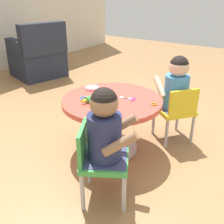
{
  "coord_description": "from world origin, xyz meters",
  "views": [
    {
      "loc": [
        -1.62,
        -1.11,
        1.29
      ],
      "look_at": [
        0.0,
        0.0,
        0.36
      ],
      "focal_mm": 41.74,
      "sensor_mm": 36.0,
      "label": 1
    }
  ],
  "objects_px": {
    "seated_child_left": "(105,128)",
    "child_chair_left": "(99,159)",
    "craft_table": "(112,113)",
    "rolling_pin": "(94,98)",
    "child_chair_right": "(176,110)",
    "seated_child_right": "(177,85)",
    "craft_scissors": "(130,99)",
    "armchair_dark": "(38,57)"
  },
  "relations": [
    {
      "from": "armchair_dark",
      "to": "rolling_pin",
      "type": "distance_m",
      "value": 2.39
    },
    {
      "from": "child_chair_right",
      "to": "craft_scissors",
      "type": "xyz_separation_m",
      "value": [
        -0.36,
        0.27,
        0.18
      ]
    },
    {
      "from": "craft_table",
      "to": "child_chair_right",
      "type": "distance_m",
      "value": 0.59
    },
    {
      "from": "child_chair_right",
      "to": "seated_child_right",
      "type": "distance_m",
      "value": 0.23
    },
    {
      "from": "armchair_dark",
      "to": "craft_scissors",
      "type": "distance_m",
      "value": 2.49
    },
    {
      "from": "child_chair_right",
      "to": "rolling_pin",
      "type": "distance_m",
      "value": 0.77
    },
    {
      "from": "seated_child_left",
      "to": "craft_scissors",
      "type": "height_order",
      "value": "seated_child_left"
    },
    {
      "from": "child_chair_right",
      "to": "seated_child_right",
      "type": "xyz_separation_m",
      "value": [
        0.02,
        0.03,
        0.23
      ]
    },
    {
      "from": "child_chair_right",
      "to": "rolling_pin",
      "type": "height_order",
      "value": "child_chair_right"
    },
    {
      "from": "child_chair_right",
      "to": "craft_scissors",
      "type": "height_order",
      "value": "child_chair_right"
    },
    {
      "from": "seated_child_left",
      "to": "seated_child_right",
      "type": "relative_size",
      "value": 1.0
    },
    {
      "from": "rolling_pin",
      "to": "craft_scissors",
      "type": "relative_size",
      "value": 1.62
    },
    {
      "from": "child_chair_right",
      "to": "seated_child_left",
      "type": "bearing_deg",
      "value": 174.26
    },
    {
      "from": "child_chair_left",
      "to": "seated_child_right",
      "type": "bearing_deg",
      "value": -5.67
    },
    {
      "from": "craft_table",
      "to": "seated_child_left",
      "type": "height_order",
      "value": "seated_child_left"
    },
    {
      "from": "seated_child_left",
      "to": "child_chair_right",
      "type": "xyz_separation_m",
      "value": [
        0.95,
        -0.1,
        -0.23
      ]
    },
    {
      "from": "craft_table",
      "to": "rolling_pin",
      "type": "xyz_separation_m",
      "value": [
        -0.12,
        0.1,
        0.15
      ]
    },
    {
      "from": "seated_child_right",
      "to": "craft_scissors",
      "type": "distance_m",
      "value": 0.46
    },
    {
      "from": "craft_scissors",
      "to": "seated_child_right",
      "type": "bearing_deg",
      "value": -31.65
    },
    {
      "from": "child_chair_left",
      "to": "craft_scissors",
      "type": "height_order",
      "value": "child_chair_left"
    },
    {
      "from": "seated_child_right",
      "to": "craft_scissors",
      "type": "bearing_deg",
      "value": 148.35
    },
    {
      "from": "child_chair_left",
      "to": "armchair_dark",
      "type": "xyz_separation_m",
      "value": [
        1.62,
        2.41,
        0.0
      ]
    },
    {
      "from": "child_chair_left",
      "to": "armchair_dark",
      "type": "distance_m",
      "value": 2.9
    },
    {
      "from": "armchair_dark",
      "to": "seated_child_right",
      "type": "bearing_deg",
      "value": -103.94
    },
    {
      "from": "child_chair_left",
      "to": "rolling_pin",
      "type": "xyz_separation_m",
      "value": [
        0.41,
        0.36,
        0.2
      ]
    },
    {
      "from": "seated_child_left",
      "to": "armchair_dark",
      "type": "xyz_separation_m",
      "value": [
        1.6,
        2.45,
        -0.22
      ]
    },
    {
      "from": "craft_table",
      "to": "child_chair_left",
      "type": "distance_m",
      "value": 0.59
    },
    {
      "from": "child_chair_left",
      "to": "seated_child_right",
      "type": "xyz_separation_m",
      "value": [
        1.0,
        -0.1,
        0.23
      ]
    },
    {
      "from": "seated_child_right",
      "to": "armchair_dark",
      "type": "bearing_deg",
      "value": 76.06
    },
    {
      "from": "child_chair_left",
      "to": "craft_table",
      "type": "bearing_deg",
      "value": 26.46
    },
    {
      "from": "seated_child_left",
      "to": "rolling_pin",
      "type": "xyz_separation_m",
      "value": [
        0.39,
        0.4,
        -0.03
      ]
    },
    {
      "from": "child_chair_left",
      "to": "child_chair_right",
      "type": "bearing_deg",
      "value": -7.64
    },
    {
      "from": "seated_child_left",
      "to": "child_chair_left",
      "type": "bearing_deg",
      "value": 119.82
    },
    {
      "from": "craft_table",
      "to": "rolling_pin",
      "type": "bearing_deg",
      "value": 140.35
    },
    {
      "from": "child_chair_left",
      "to": "child_chair_right",
      "type": "relative_size",
      "value": 1.0
    },
    {
      "from": "seated_child_right",
      "to": "armchair_dark",
      "type": "height_order",
      "value": "armchair_dark"
    },
    {
      "from": "craft_table",
      "to": "rolling_pin",
      "type": "relative_size",
      "value": 3.6
    },
    {
      "from": "child_chair_right",
      "to": "craft_scissors",
      "type": "relative_size",
      "value": 3.82
    },
    {
      "from": "child_chair_right",
      "to": "armchair_dark",
      "type": "relative_size",
      "value": 0.61
    },
    {
      "from": "craft_table",
      "to": "seated_child_left",
      "type": "relative_size",
      "value": 1.61
    },
    {
      "from": "seated_child_left",
      "to": "armchair_dark",
      "type": "distance_m",
      "value": 2.93
    },
    {
      "from": "child_chair_right",
      "to": "rolling_pin",
      "type": "bearing_deg",
      "value": 138.7
    }
  ]
}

